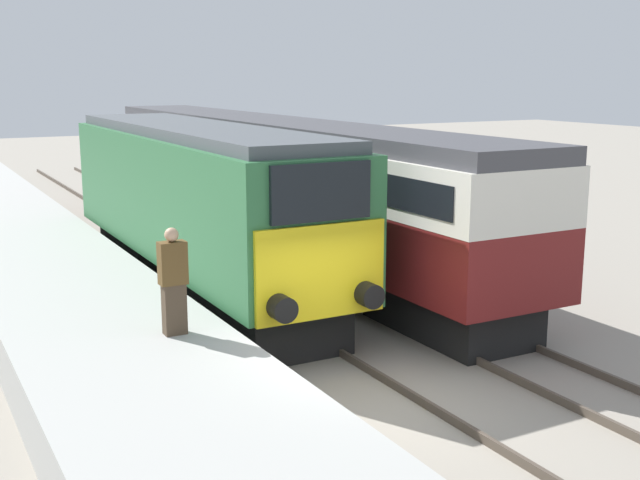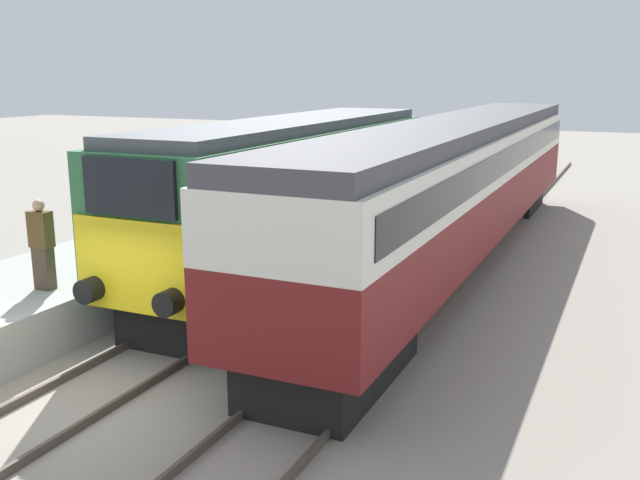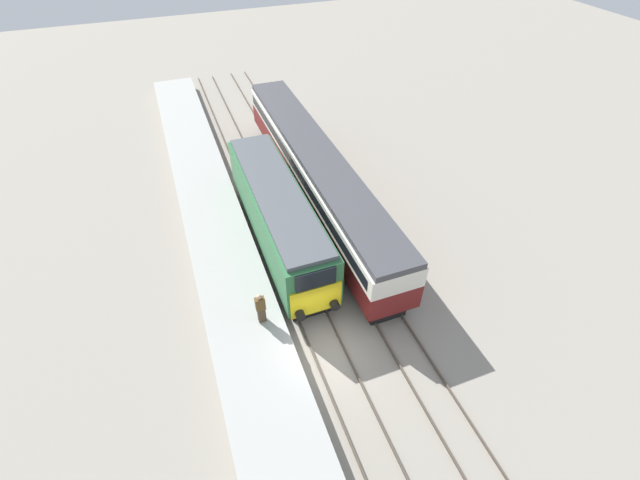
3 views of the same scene
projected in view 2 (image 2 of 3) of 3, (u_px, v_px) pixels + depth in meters
The scene contains 7 objects.
ground_plane at pixel (69, 406), 11.16m from camera, with size 120.00×120.00×0.00m, color gray.
platform_left at pixel (187, 245), 19.47m from camera, with size 3.50×50.00×1.00m.
rails_near_track at pixel (234, 308), 15.58m from camera, with size 1.51×60.00×0.14m.
rails_far_track at pixel (381, 331), 14.21m from camera, with size 1.50×60.00×0.14m.
locomotive at pixel (292, 192), 17.66m from camera, with size 2.70×12.69×4.00m.
passenger_carriage at pixel (460, 176), 19.16m from camera, with size 2.75×21.66×3.90m.
person_on_platform at pixel (42, 245), 13.64m from camera, with size 0.44×0.26×1.76m.
Camera 2 is at (7.84, -7.72, 5.09)m, focal length 40.00 mm.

